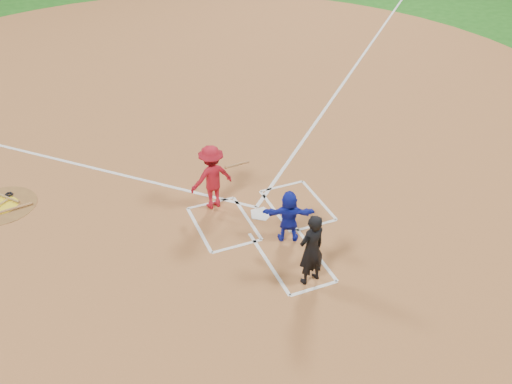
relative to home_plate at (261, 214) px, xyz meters
name	(u,v)px	position (x,y,z in m)	size (l,w,h in m)	color
ground	(261,215)	(0.00, 0.00, -0.02)	(120.00, 120.00, 0.00)	#1A5A16
home_plate_dirt	(189,113)	(0.00, 6.00, -0.01)	(28.00, 28.00, 0.01)	#975B31
home_plate	(261,214)	(0.00, 0.00, 0.00)	(0.60, 0.60, 0.02)	white
on_deck_circle	(2,205)	(-5.84, 2.82, 0.00)	(1.70, 1.70, 0.01)	brown
on_deck_logo	(2,205)	(-5.84, 2.82, 0.00)	(0.80, 0.80, 0.00)	yellow
on_deck_bat_a	(7,198)	(-5.69, 3.07, 0.03)	(0.06, 0.06, 0.84)	olive
on_deck_bat_c	(15,208)	(-5.54, 2.52, 0.03)	(0.06, 0.06, 0.84)	#A46E3C
bat_weight_donut	(9,194)	(-5.64, 3.22, 0.03)	(0.19, 0.19, 0.05)	black
catcher	(289,216)	(0.21, -1.11, 0.63)	(1.19, 0.38, 1.28)	#1623B6
umpire	(311,250)	(0.03, -2.54, 0.83)	(0.61, 0.40, 1.68)	black
chalk_markings	(195,122)	(0.00, 5.29, -0.01)	(28.35, 17.32, 0.01)	white
batter_at_plate	(212,177)	(-0.96, 0.80, 0.83)	(1.56, 0.75, 1.68)	#A31220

